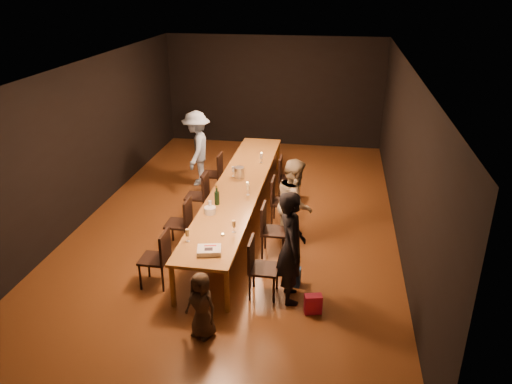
% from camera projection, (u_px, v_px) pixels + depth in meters
% --- Properties ---
extents(ground, '(10.00, 10.00, 0.00)m').
position_uv_depth(ground, '(239.00, 220.00, 9.87)').
color(ground, '#432110').
rests_on(ground, ground).
extents(room_shell, '(6.04, 10.04, 3.02)m').
position_uv_depth(room_shell, '(238.00, 118.00, 9.04)').
color(room_shell, black).
rests_on(room_shell, ground).
extents(table, '(0.90, 6.00, 0.75)m').
position_uv_depth(table, '(239.00, 187.00, 9.59)').
color(table, brown).
rests_on(table, ground).
extents(chair_right_0, '(0.42, 0.42, 0.93)m').
position_uv_depth(chair_right_0, '(264.00, 268.00, 7.39)').
color(chair_right_0, black).
rests_on(chair_right_0, ground).
extents(chair_right_1, '(0.42, 0.42, 0.93)m').
position_uv_depth(chair_right_1, '(274.00, 231.00, 8.47)').
color(chair_right_1, black).
rests_on(chair_right_1, ground).
extents(chair_right_2, '(0.42, 0.42, 0.93)m').
position_uv_depth(chair_right_2, '(283.00, 202.00, 9.56)').
color(chair_right_2, black).
rests_on(chair_right_2, ground).
extents(chair_right_3, '(0.42, 0.42, 0.93)m').
position_uv_depth(chair_right_3, '(289.00, 179.00, 10.64)').
color(chair_right_3, black).
rests_on(chair_right_3, ground).
extents(chair_left_0, '(0.42, 0.42, 0.93)m').
position_uv_depth(chair_left_0, '(154.00, 258.00, 7.65)').
color(chair_left_0, black).
rests_on(chair_left_0, ground).
extents(chair_left_1, '(0.42, 0.42, 0.93)m').
position_uv_depth(chair_left_1, '(178.00, 223.00, 8.73)').
color(chair_left_1, black).
rests_on(chair_left_1, ground).
extents(chair_left_2, '(0.42, 0.42, 0.93)m').
position_uv_depth(chair_left_2, '(197.00, 196.00, 9.82)').
color(chair_left_2, black).
rests_on(chair_left_2, ground).
extents(chair_left_3, '(0.42, 0.42, 0.93)m').
position_uv_depth(chair_left_3, '(212.00, 174.00, 10.90)').
color(chair_left_3, black).
rests_on(chair_left_3, ground).
extents(woman_birthday, '(0.55, 0.71, 1.73)m').
position_uv_depth(woman_birthday, '(291.00, 247.00, 7.15)').
color(woman_birthday, black).
rests_on(woman_birthday, ground).
extents(woman_tan, '(0.68, 0.83, 1.62)m').
position_uv_depth(woman_tan, '(295.00, 204.00, 8.65)').
color(woman_tan, tan).
rests_on(woman_tan, ground).
extents(man_blue, '(0.75, 1.16, 1.71)m').
position_uv_depth(man_blue, '(197.00, 148.00, 11.28)').
color(man_blue, '#86A5D0').
rests_on(man_blue, ground).
extents(child, '(0.54, 0.46, 0.95)m').
position_uv_depth(child, '(201.00, 305.00, 6.54)').
color(child, '#3C2F22').
rests_on(child, ground).
extents(gift_bag_red, '(0.27, 0.19, 0.29)m').
position_uv_depth(gift_bag_red, '(313.00, 304.00, 7.11)').
color(gift_bag_red, '#D62051').
rests_on(gift_bag_red, ground).
extents(gift_bag_blue, '(0.25, 0.18, 0.30)m').
position_uv_depth(gift_bag_blue, '(293.00, 277.00, 7.74)').
color(gift_bag_blue, '#224D94').
rests_on(gift_bag_blue, ground).
extents(birthday_cake, '(0.39, 0.34, 0.08)m').
position_uv_depth(birthday_cake, '(209.00, 250.00, 7.22)').
color(birthday_cake, white).
rests_on(birthday_cake, table).
extents(plate_stack, '(0.24, 0.24, 0.11)m').
position_uv_depth(plate_stack, '(210.00, 210.00, 8.41)').
color(plate_stack, white).
rests_on(plate_stack, table).
extents(champagne_bottle, '(0.09, 0.09, 0.37)m').
position_uv_depth(champagne_bottle, '(217.00, 195.00, 8.69)').
color(champagne_bottle, black).
rests_on(champagne_bottle, table).
extents(ice_bucket, '(0.24, 0.24, 0.22)m').
position_uv_depth(ice_bucket, '(239.00, 172.00, 9.89)').
color(ice_bucket, silver).
rests_on(ice_bucket, table).
extents(wineglass_0, '(0.06, 0.06, 0.21)m').
position_uv_depth(wineglass_0, '(188.00, 235.00, 7.50)').
color(wineglass_0, beige).
rests_on(wineglass_0, table).
extents(wineglass_1, '(0.06, 0.06, 0.21)m').
position_uv_depth(wineglass_1, '(234.00, 226.00, 7.77)').
color(wineglass_1, beige).
rests_on(wineglass_1, table).
extents(wineglass_2, '(0.06, 0.06, 0.21)m').
position_uv_depth(wineglass_2, '(210.00, 206.00, 8.45)').
color(wineglass_2, silver).
rests_on(wineglass_2, table).
extents(wineglass_3, '(0.06, 0.06, 0.21)m').
position_uv_depth(wineglass_3, '(248.00, 190.00, 9.10)').
color(wineglass_3, beige).
rests_on(wineglass_3, table).
extents(wineglass_4, '(0.06, 0.06, 0.21)m').
position_uv_depth(wineglass_4, '(233.00, 171.00, 9.95)').
color(wineglass_4, silver).
rests_on(wineglass_4, table).
extents(wineglass_5, '(0.06, 0.06, 0.21)m').
position_uv_depth(wineglass_5, '(261.00, 158.00, 10.68)').
color(wineglass_5, silver).
rests_on(wineglass_5, table).
extents(tealight_near, '(0.05, 0.05, 0.03)m').
position_uv_depth(tealight_near, '(223.00, 235.00, 7.71)').
color(tealight_near, '#B2B7B2').
rests_on(tealight_near, table).
extents(tealight_mid, '(0.05, 0.05, 0.03)m').
position_uv_depth(tealight_mid, '(247.00, 183.00, 9.62)').
color(tealight_mid, '#B2B7B2').
rests_on(tealight_mid, table).
extents(tealight_far, '(0.05, 0.05, 0.03)m').
position_uv_depth(tealight_far, '(261.00, 154.00, 11.22)').
color(tealight_far, '#B2B7B2').
rests_on(tealight_far, table).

